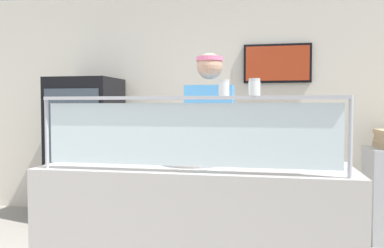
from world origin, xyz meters
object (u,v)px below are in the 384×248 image
object	(u,v)px
parmesan_shaker	(224,89)
pepper_flake_shaker	(254,88)
worker_figure	(210,147)
pizza_server	(190,158)
pizza_tray	(193,161)
drink_fridge	(86,150)

from	to	relation	value
parmesan_shaker	pepper_flake_shaker	bearing A→B (deg)	0.00
worker_figure	pizza_server	bearing A→B (deg)	-93.94
pizza_tray	pepper_flake_shaker	size ratio (longest dim) A/B	4.62
parmesan_shaker	drink_fridge	distance (m)	2.83
parmesan_shaker	pepper_flake_shaker	xyz separation A→B (m)	(0.17, 0.00, 0.00)
pizza_tray	pepper_flake_shaker	distance (m)	0.73
parmesan_shaker	worker_figure	bearing A→B (deg)	103.04
pizza_tray	parmesan_shaker	bearing A→B (deg)	-55.91
pepper_flake_shaker	drink_fridge	world-z (taller)	drink_fridge
worker_figure	drink_fridge	bearing A→B (deg)	145.87
pizza_server	parmesan_shaker	world-z (taller)	parmesan_shaker
pepper_flake_shaker	pizza_server	bearing A→B (deg)	141.07
parmesan_shaker	worker_figure	distance (m)	1.07
parmesan_shaker	pepper_flake_shaker	world-z (taller)	pepper_flake_shaker
pepper_flake_shaker	worker_figure	world-z (taller)	worker_figure
pizza_server	pepper_flake_shaker	xyz separation A→B (m)	(0.43, -0.35, 0.44)
parmesan_shaker	worker_figure	size ratio (longest dim) A/B	0.05
pizza_server	worker_figure	distance (m)	0.61
pizza_server	pizza_tray	bearing A→B (deg)	60.27
pizza_server	parmesan_shaker	xyz separation A→B (m)	(0.26, -0.35, 0.44)
pizza_tray	drink_fridge	world-z (taller)	drink_fridge
pizza_tray	worker_figure	bearing A→B (deg)	87.28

